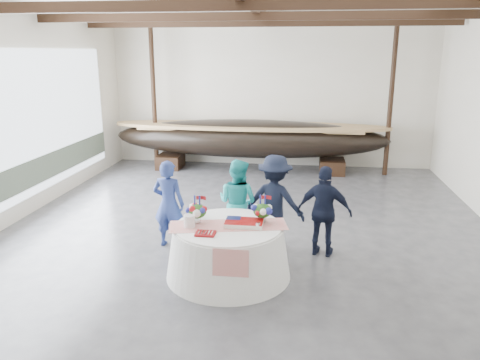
# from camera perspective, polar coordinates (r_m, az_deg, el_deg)

# --- Properties ---
(floor) EXTENTS (10.00, 12.00, 0.01)m
(floor) POSITION_cam_1_polar(r_m,az_deg,el_deg) (9.55, 0.91, -6.35)
(floor) COLOR #3D3D42
(floor) RESTS_ON ground
(wall_back) EXTENTS (10.00, 0.02, 4.50)m
(wall_back) POSITION_cam_1_polar(r_m,az_deg,el_deg) (14.90, 3.75, 10.41)
(wall_back) COLOR silver
(wall_back) RESTS_ON ground
(wall_front) EXTENTS (10.00, 0.02, 4.50)m
(wall_front) POSITION_cam_1_polar(r_m,az_deg,el_deg) (3.26, -11.74, -8.19)
(wall_front) COLOR silver
(wall_front) RESTS_ON ground
(wall_left) EXTENTS (0.02, 12.00, 4.50)m
(wall_left) POSITION_cam_1_polar(r_m,az_deg,el_deg) (10.76, -26.72, 6.90)
(wall_left) COLOR silver
(wall_left) RESTS_ON ground
(pavilion_structure) EXTENTS (9.80, 11.76, 4.50)m
(pavilion_structure) POSITION_cam_1_polar(r_m,az_deg,el_deg) (9.74, 1.66, 18.13)
(pavilion_structure) COLOR black
(pavilion_structure) RESTS_ON ground
(open_bay) EXTENTS (0.03, 7.00, 3.20)m
(open_bay) POSITION_cam_1_polar(r_m,az_deg,el_deg) (11.62, -23.54, 5.66)
(open_bay) COLOR silver
(open_bay) RESTS_ON ground
(longboat_display) EXTENTS (8.34, 1.67, 1.56)m
(longboat_display) POSITION_cam_1_polar(r_m,az_deg,el_deg) (14.23, 1.16, 5.11)
(longboat_display) COLOR black
(longboat_display) RESTS_ON ground
(banquet_table) EXTENTS (2.02, 2.02, 0.86)m
(banquet_table) POSITION_cam_1_polar(r_m,az_deg,el_deg) (7.64, -1.43, -8.59)
(banquet_table) COLOR white
(banquet_table) RESTS_ON ground
(tabletop_items) EXTENTS (1.94, 1.01, 0.40)m
(tabletop_items) POSITION_cam_1_polar(r_m,az_deg,el_deg) (7.51, -1.58, -4.25)
(tabletop_items) COLOR #B61512
(tabletop_items) RESTS_ON banquet_table
(guest_woman_blue) EXTENTS (0.64, 0.46, 1.65)m
(guest_woman_blue) POSITION_cam_1_polar(r_m,az_deg,el_deg) (8.72, -8.68, -2.91)
(guest_woman_blue) COLOR navy
(guest_woman_blue) RESTS_ON ground
(guest_woman_teal) EXTENTS (0.99, 0.90, 1.65)m
(guest_woman_teal) POSITION_cam_1_polar(r_m,az_deg,el_deg) (8.70, -0.29, -2.77)
(guest_woman_teal) COLOR #21ABAC
(guest_woman_teal) RESTS_ON ground
(guest_man_left) EXTENTS (1.26, 0.92, 1.74)m
(guest_man_left) POSITION_cam_1_polar(r_m,az_deg,el_deg) (8.63, 4.25, -2.64)
(guest_man_left) COLOR black
(guest_man_left) RESTS_ON ground
(guest_man_right) EXTENTS (1.02, 0.60, 1.64)m
(guest_man_right) POSITION_cam_1_polar(r_m,az_deg,el_deg) (8.38, 10.27, -3.80)
(guest_man_right) COLOR black
(guest_man_right) RESTS_ON ground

